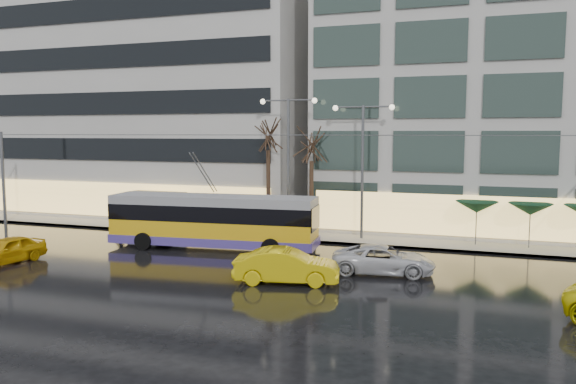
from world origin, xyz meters
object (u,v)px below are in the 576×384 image
at_px(trolleybus, 213,223).
at_px(taxi_a, 6,250).
at_px(bus_shelter, 153,201).
at_px(street_lamp_near, 288,147).

relative_size(trolleybus, taxi_a, 2.99).
xyz_separation_m(trolleybus, taxi_a, (-8.68, -7.08, -0.85)).
distance_m(trolleybus, bus_shelter, 9.17).
xyz_separation_m(trolleybus, bus_shelter, (-7.47, 5.31, 0.39)).
bearing_deg(bus_shelter, trolleybus, -35.40).
bearing_deg(taxi_a, bus_shelter, 92.20).
distance_m(bus_shelter, taxi_a, 12.51).
relative_size(street_lamp_near, taxi_a, 2.13).
bearing_deg(street_lamp_near, bus_shelter, -179.37).
distance_m(street_lamp_near, taxi_a, 17.84).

